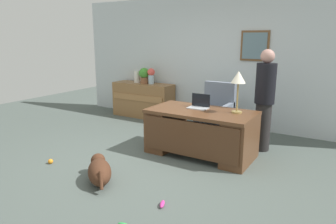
% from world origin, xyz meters
% --- Properties ---
extents(ground_plane, '(12.00, 12.00, 0.00)m').
position_xyz_m(ground_plane, '(0.00, 0.00, 0.00)').
color(ground_plane, '#4C5651').
extents(back_wall, '(7.00, 0.16, 2.70)m').
position_xyz_m(back_wall, '(0.00, 2.60, 1.35)').
color(back_wall, silver).
rests_on(back_wall, ground_plane).
extents(desk, '(1.67, 0.88, 0.73)m').
position_xyz_m(desk, '(0.51, 0.70, 0.40)').
color(desk, brown).
rests_on(desk, ground_plane).
extents(credenza, '(1.49, 0.50, 0.80)m').
position_xyz_m(credenza, '(-1.72, 2.25, 0.40)').
color(credenza, olive).
rests_on(credenza, ground_plane).
extents(armchair, '(0.60, 0.59, 1.04)m').
position_xyz_m(armchair, '(0.37, 1.69, 0.47)').
color(armchair, slate).
rests_on(armchair, ground_plane).
extents(person_standing, '(0.32, 0.32, 1.68)m').
position_xyz_m(person_standing, '(1.30, 1.46, 0.87)').
color(person_standing, '#262323').
rests_on(person_standing, ground_plane).
extents(dog_lying, '(0.64, 0.63, 0.30)m').
position_xyz_m(dog_lying, '(-0.19, -0.86, 0.16)').
color(dog_lying, '#472819').
rests_on(dog_lying, ground_plane).
extents(laptop, '(0.32, 0.22, 0.22)m').
position_xyz_m(laptop, '(0.41, 0.87, 0.79)').
color(laptop, '#B2B5BA').
rests_on(laptop, desk).
extents(desk_lamp, '(0.22, 0.22, 0.64)m').
position_xyz_m(desk_lamp, '(1.04, 0.87, 1.24)').
color(desk_lamp, '#9E8447').
rests_on(desk_lamp, desk).
extents(vase_with_flowers, '(0.17, 0.17, 0.36)m').
position_xyz_m(vase_with_flowers, '(-1.49, 2.25, 1.01)').
color(vase_with_flowers, '#A5C6D8').
rests_on(vase_with_flowers, credenza).
extents(vase_empty, '(0.14, 0.14, 0.28)m').
position_xyz_m(vase_empty, '(-1.89, 2.25, 0.94)').
color(vase_empty, silver).
rests_on(vase_empty, credenza).
extents(potted_plant, '(0.24, 0.24, 0.36)m').
position_xyz_m(potted_plant, '(-1.68, 2.25, 1.00)').
color(potted_plant, brown).
rests_on(potted_plant, credenza).
extents(dog_toy_ball, '(0.07, 0.07, 0.07)m').
position_xyz_m(dog_toy_ball, '(-1.24, -0.81, 0.04)').
color(dog_toy_ball, orange).
rests_on(dog_toy_ball, ground_plane).
extents(dog_toy_bone, '(0.10, 0.16, 0.05)m').
position_xyz_m(dog_toy_bone, '(0.85, -0.96, 0.03)').
color(dog_toy_bone, '#D8338C').
rests_on(dog_toy_bone, ground_plane).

